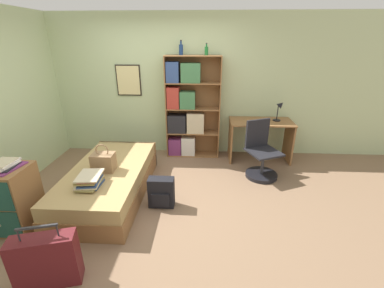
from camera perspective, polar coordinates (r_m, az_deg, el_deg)
The scene contains 15 objects.
ground_plane at distance 3.93m, azimuth -8.93°, elevation -11.12°, with size 14.00×14.00×0.00m, color #84664C.
wall_back at distance 5.02m, azimuth -6.00°, elevation 12.48°, with size 10.00×0.09×2.60m.
bed at distance 4.00m, azimuth -17.83°, elevation -7.72°, with size 1.02×2.01×0.44m.
handbag at distance 3.77m, azimuth -19.06°, elevation -3.77°, with size 0.30×0.22×0.40m.
book_stack_on_bed at distance 3.48m, azimuth -21.81°, elevation -7.47°, with size 0.33×0.38×0.15m.
suitcase at distance 2.90m, azimuth -29.65°, elevation -21.65°, with size 0.59×0.33×0.66m.
dresser at distance 3.77m, azimuth -35.24°, elevation -9.91°, with size 0.50×0.50×0.79m.
magazine_pile_on_dresser at distance 3.59m, azimuth -36.34°, elevation -3.86°, with size 0.34×0.39×0.08m.
bookcase at distance 4.85m, azimuth -1.34°, elevation 7.52°, with size 1.00×0.30×1.89m.
bottle_green at distance 4.75m, azimuth -2.45°, elevation 20.29°, with size 0.07×0.07×0.25m.
bottle_brown at distance 4.68m, azimuth 3.22°, elevation 20.03°, with size 0.06×0.06×0.20m.
desk at distance 4.93m, azimuth 14.89°, elevation 2.31°, with size 1.13×0.58×0.76m.
desk_lamp at distance 4.91m, azimuth 18.97°, elevation 7.65°, with size 0.19×0.14×0.38m.
desk_chair at distance 4.42m, azimuth 15.04°, elevation -3.34°, with size 0.63×0.63×0.94m.
backpack at distance 3.58m, azimuth -6.82°, elevation -10.68°, with size 0.35×0.19×0.42m.
Camera 1 is at (0.77, -3.20, 2.15)m, focal length 24.00 mm.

